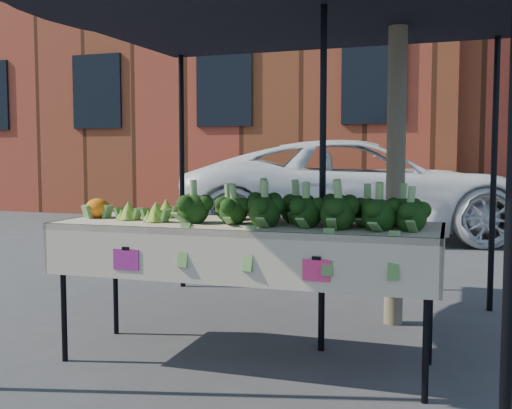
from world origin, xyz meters
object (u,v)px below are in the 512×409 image
(table, at_px, (245,293))
(vehicle, at_px, (361,60))
(canopy, at_px, (276,148))
(street_tree, at_px, (398,53))

(table, distance_m, vehicle, 6.66)
(canopy, bearing_deg, table, -95.41)
(table, distance_m, canopy, 1.04)
(table, height_order, vehicle, vehicle)
(table, xyz_separation_m, street_tree, (0.77, 1.25, 1.65))
(street_tree, bearing_deg, canopy, -133.42)
(canopy, xyz_separation_m, vehicle, (-0.43, 5.73, 1.44))
(table, xyz_separation_m, vehicle, (-0.39, 6.21, 2.36))
(table, bearing_deg, street_tree, 58.42)
(canopy, bearing_deg, vehicle, 94.34)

